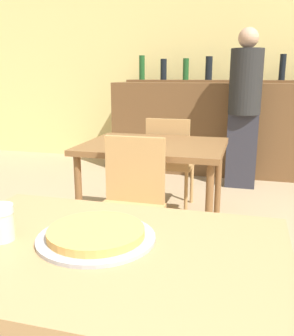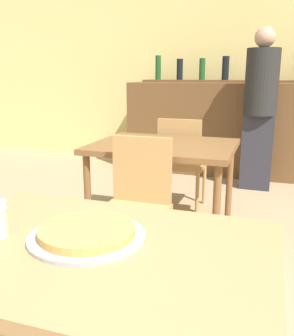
# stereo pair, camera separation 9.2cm
# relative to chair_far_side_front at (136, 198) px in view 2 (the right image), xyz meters

# --- Properties ---
(wall_back) EXTENTS (8.00, 0.05, 2.80)m
(wall_back) POSITION_rel_chair_far_side_front_xyz_m (0.28, 3.18, 0.91)
(wall_back) COLOR #EAD684
(wall_back) RESTS_ON ground_plane
(dining_table_near) EXTENTS (1.06, 0.73, 0.74)m
(dining_table_near) POSITION_rel_chair_far_side_front_xyz_m (0.28, -1.13, 0.16)
(dining_table_near) COLOR #A87F51
(dining_table_near) RESTS_ON ground_plane
(dining_table_far) EXTENTS (1.03, 0.82, 0.73)m
(dining_table_far) POSITION_rel_chair_far_side_front_xyz_m (0.00, 0.58, 0.16)
(dining_table_far) COLOR brown
(dining_table_far) RESTS_ON ground_plane
(bar_counter) EXTENTS (2.60, 0.56, 1.12)m
(bar_counter) POSITION_rel_chair_far_side_front_xyz_m (0.28, 2.68, 0.07)
(bar_counter) COLOR brown
(bar_counter) RESTS_ON ground_plane
(bar_back_shelf) EXTENTS (2.39, 0.24, 0.34)m
(bar_back_shelf) POSITION_rel_chair_far_side_front_xyz_m (0.25, 2.82, 0.71)
(bar_back_shelf) COLOR brown
(bar_back_shelf) RESTS_ON bar_counter
(chair_far_side_front) EXTENTS (0.40, 0.40, 0.85)m
(chair_far_side_front) POSITION_rel_chair_far_side_front_xyz_m (0.00, 0.00, 0.00)
(chair_far_side_front) COLOR tan
(chair_far_side_front) RESTS_ON ground_plane
(chair_far_side_back) EXTENTS (0.40, 0.40, 0.85)m
(chair_far_side_back) POSITION_rel_chair_far_side_front_xyz_m (0.00, 1.16, 0.00)
(chair_far_side_back) COLOR tan
(chair_far_side_back) RESTS_ON ground_plane
(pizza_tray) EXTENTS (0.36, 0.36, 0.04)m
(pizza_tray) POSITION_rel_chair_far_side_front_xyz_m (0.25, -1.09, 0.27)
(pizza_tray) COLOR #A3A3A8
(pizza_tray) RESTS_ON dining_table_near
(person_standing) EXTENTS (0.34, 0.34, 1.69)m
(person_standing) POSITION_rel_chair_far_side_front_xyz_m (0.61, 2.10, 0.43)
(person_standing) COLOR #2D2D38
(person_standing) RESTS_ON ground_plane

